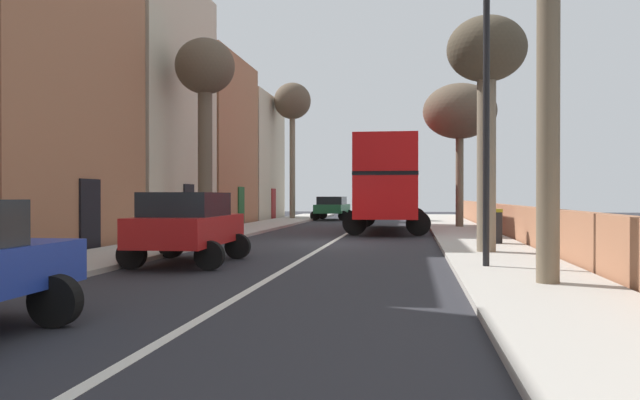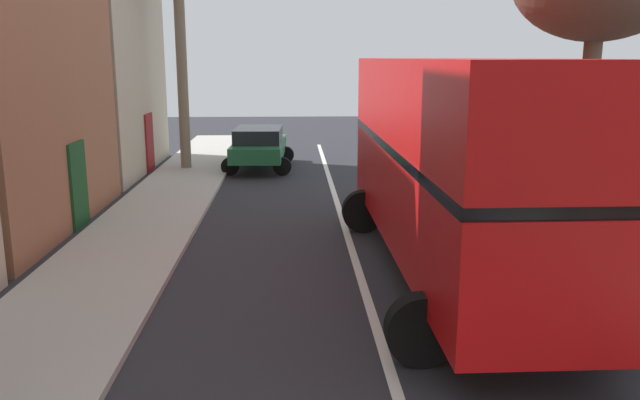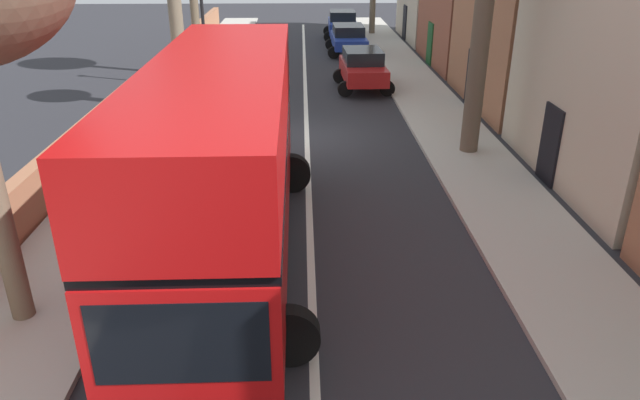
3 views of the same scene
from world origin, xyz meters
name	(u,v)px [view 3 (image 3 of 3)]	position (x,y,z in m)	size (l,w,h in m)	color
ground_plane	(307,138)	(0.00, 0.00, 0.00)	(84.00, 84.00, 0.00)	#28282D
road_centre_line	(307,138)	(0.00, 0.00, 0.00)	(0.16, 54.00, 0.01)	silver
sidewalk_left	(453,135)	(-4.90, 0.00, 0.06)	(2.60, 60.00, 0.12)	#B2ADA3
sidewalk_right	(159,137)	(4.90, 0.00, 0.06)	(2.60, 60.00, 0.12)	#B2ADA3
boundary_wall_right	(109,121)	(6.45, 0.00, 0.63)	(0.36, 54.00, 1.26)	#9E6647
double_decker_bus	(222,151)	(1.70, 7.87, 2.35)	(3.61, 10.07, 4.06)	red
parked_car_blue_left_0	(348,38)	(-2.50, -15.03, 0.90)	(2.51, 4.24, 1.57)	#1E389E
parked_car_red_left_1	(363,67)	(-2.50, -6.71, 0.95)	(2.47, 3.98, 1.69)	#AD1919
parked_car_blue_left_4	(342,23)	(-2.50, -20.34, 0.97)	(2.50, 4.11, 1.73)	#1E389E
litter_bin_right	(149,114)	(5.30, -0.66, 0.66)	(0.55, 0.55, 1.08)	black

